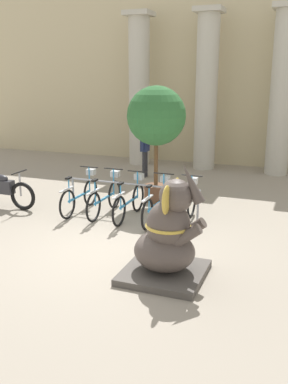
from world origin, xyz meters
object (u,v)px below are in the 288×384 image
bicycle_1 (105,197)px  bicycle_4 (185,206)px  potted_tree (156,120)px  bicycle_0 (80,195)px  bicycle_3 (157,204)px  elephant_statue (168,239)px  bicycle_2 (130,201)px  person_pedestrian (145,145)px

bicycle_1 → bicycle_4: bearing=-0.3°
potted_tree → bicycle_0: bearing=-133.2°
bicycle_3 → bicycle_0: bearing=179.2°
bicycle_3 → elephant_statue: bearing=-67.0°
bicycle_1 → bicycle_4: 1.91m
elephant_statue → potted_tree: 4.49m
bicycle_1 → bicycle_2: bearing=-5.7°
bicycle_4 → person_pedestrian: bearing=122.0°
bicycle_1 → bicycle_3: 1.27m
bicycle_0 → bicycle_1: 0.64m
bicycle_0 → elephant_statue: elephant_statue is taller
person_pedestrian → potted_tree: bearing=-63.2°
bicycle_3 → bicycle_4: (0.64, 0.04, 0.00)m
bicycle_0 → bicycle_2: size_ratio=1.00×
bicycle_2 → bicycle_3: bearing=1.0°
bicycle_3 → elephant_statue: size_ratio=0.93×
bicycle_0 → potted_tree: size_ratio=0.61×
bicycle_0 → elephant_statue: size_ratio=0.93×
bicycle_0 → person_pedestrian: (0.17, 3.81, 0.61)m
bicycle_1 → bicycle_3: size_ratio=1.00×
elephant_statue → bicycle_4: bearing=99.3°
bicycle_3 → bicycle_4: same height
bicycle_0 → person_pedestrian: bearing=87.5°
bicycle_2 → person_pedestrian: bearing=106.0°
bicycle_0 → bicycle_1: (0.64, 0.02, 0.00)m
person_pedestrian → elephant_statue: bearing=-66.2°
bicycle_1 → elephant_statue: elephant_statue is taller
bicycle_3 → bicycle_4: 0.64m
bicycle_4 → person_pedestrian: person_pedestrian is taller
bicycle_0 → bicycle_1: size_ratio=1.00×
potted_tree → elephant_statue: bearing=-68.0°
bicycle_1 → bicycle_4: (1.91, -0.01, 0.00)m
bicycle_3 → person_pedestrian: person_pedestrian is taller
bicycle_0 → bicycle_1: bearing=2.2°
bicycle_0 → bicycle_3: same height
potted_tree → bicycle_3: bearing=-69.7°
bicycle_2 → potted_tree: size_ratio=0.61×
bicycle_2 → bicycle_3: size_ratio=1.00×
bicycle_4 → potted_tree: bearing=129.4°
bicycle_1 → person_pedestrian: (-0.47, 3.79, 0.61)m
bicycle_0 → bicycle_2: 1.27m
bicycle_1 → bicycle_2: 0.64m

